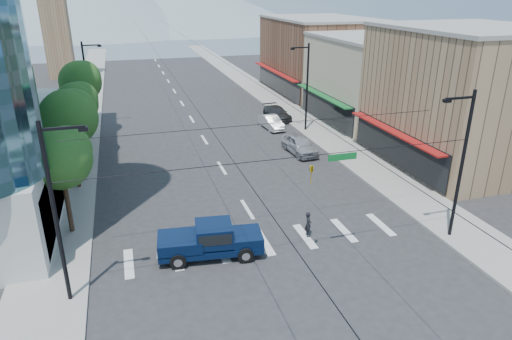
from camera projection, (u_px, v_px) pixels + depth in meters
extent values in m
plane|color=#28282B|center=(276.00, 255.00, 25.76)|extent=(160.00, 160.00, 0.00)
cube|color=gray|center=(86.00, 106.00, 58.17)|extent=(4.00, 120.00, 0.15)
cube|color=gray|center=(265.00, 94.00, 64.50)|extent=(4.00, 120.00, 0.15)
cube|color=#8C6B4C|center=(466.00, 98.00, 37.89)|extent=(12.00, 14.00, 11.00)
cube|color=tan|center=(377.00, 80.00, 50.73)|extent=(12.00, 14.00, 9.00)
cube|color=brown|center=(319.00, 56.00, 64.78)|extent=(12.00, 18.00, 10.00)
cube|color=#8C6B4C|center=(55.00, 22.00, 73.25)|extent=(4.00, 4.00, 18.00)
cone|color=gray|center=(189.00, 2.00, 170.10)|extent=(90.00, 90.00, 18.00)
cylinder|color=black|center=(67.00, 199.00, 27.30)|extent=(0.28, 0.28, 4.55)
sphere|color=#174518|center=(60.00, 159.00, 26.33)|extent=(3.64, 3.64, 3.64)
sphere|color=#174518|center=(67.00, 150.00, 26.56)|extent=(2.86, 2.86, 2.86)
cylinder|color=black|center=(75.00, 156.00, 33.43)|extent=(0.28, 0.28, 5.11)
sphere|color=#174518|center=(69.00, 118.00, 32.34)|extent=(4.09, 4.09, 4.09)
sphere|color=#174518|center=(74.00, 111.00, 32.57)|extent=(3.21, 3.21, 3.21)
cylinder|color=black|center=(81.00, 133.00, 39.76)|extent=(0.28, 0.28, 4.55)
sphere|color=#174518|center=(76.00, 104.00, 38.80)|extent=(3.64, 3.64, 3.64)
sphere|color=#174518|center=(81.00, 98.00, 39.02)|extent=(2.86, 2.86, 2.86)
cylinder|color=black|center=(84.00, 111.00, 45.89)|extent=(0.28, 0.28, 5.11)
sphere|color=#174518|center=(80.00, 82.00, 44.80)|extent=(4.09, 4.09, 4.09)
sphere|color=#174518|center=(84.00, 77.00, 45.03)|extent=(3.21, 3.21, 3.21)
cylinder|color=black|center=(56.00, 218.00, 20.35)|extent=(0.20, 0.20, 9.00)
cylinder|color=black|center=(461.00, 168.00, 26.05)|extent=(0.20, 0.20, 9.00)
cylinder|color=black|center=(284.00, 158.00, 22.57)|extent=(21.60, 0.04, 0.04)
imported|color=gold|center=(311.00, 175.00, 23.35)|extent=(0.16, 0.20, 1.00)
cube|color=#0C6626|center=(342.00, 157.00, 23.50)|extent=(1.60, 0.06, 0.35)
cylinder|color=black|center=(87.00, 86.00, 47.94)|extent=(0.20, 0.20, 9.00)
cube|color=black|center=(91.00, 45.00, 46.65)|extent=(1.80, 0.12, 0.12)
cube|color=black|center=(99.00, 46.00, 46.90)|extent=(0.40, 0.25, 0.18)
cylinder|color=black|center=(307.00, 88.00, 46.52)|extent=(0.20, 0.20, 9.00)
cube|color=black|center=(300.00, 48.00, 44.76)|extent=(1.80, 0.12, 0.12)
cube|color=black|center=(293.00, 49.00, 44.58)|extent=(0.40, 0.25, 0.18)
cube|color=#071738|center=(211.00, 247.00, 25.53)|extent=(5.96, 2.75, 0.37)
cube|color=#071738|center=(247.00, 237.00, 25.69)|extent=(1.90, 2.17, 0.58)
cube|color=#071738|center=(214.00, 233.00, 25.25)|extent=(2.20, 2.16, 1.15)
cube|color=black|center=(214.00, 232.00, 25.21)|extent=(2.00, 2.16, 0.63)
cube|color=#071738|center=(180.00, 242.00, 25.09)|extent=(2.64, 2.36, 0.68)
cube|color=silver|center=(261.00, 242.00, 25.98)|extent=(0.36, 1.99, 0.37)
cube|color=silver|center=(158.00, 251.00, 25.07)|extent=(0.36, 1.99, 0.31)
cylinder|color=black|center=(246.00, 255.00, 24.96)|extent=(0.91, 0.41, 0.88)
cylinder|color=black|center=(241.00, 237.00, 26.78)|extent=(0.91, 0.41, 0.88)
cylinder|color=black|center=(178.00, 262.00, 24.38)|extent=(0.91, 0.41, 0.88)
cylinder|color=black|center=(178.00, 243.00, 26.20)|extent=(0.91, 0.41, 0.88)
imported|color=black|center=(308.00, 224.00, 27.47)|extent=(0.48, 0.65, 1.63)
imported|color=#ABAAAF|center=(300.00, 145.00, 41.34)|extent=(2.32, 4.98, 1.65)
imported|color=#BBBBBB|center=(271.00, 122.00, 48.71)|extent=(1.88, 4.38, 1.40)
imported|color=#2B2C2E|center=(277.00, 113.00, 52.12)|extent=(2.39, 5.11, 1.44)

